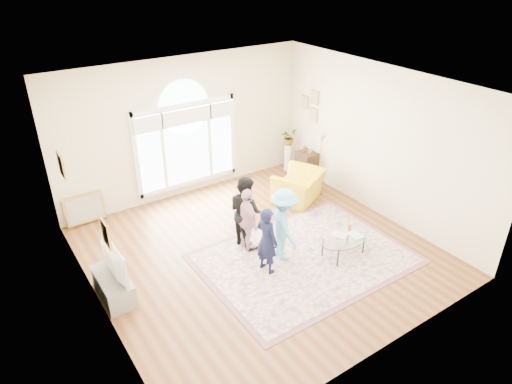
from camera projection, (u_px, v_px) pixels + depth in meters
ground at (260, 251)px, 8.82m from camera, size 6.00×6.00×0.00m
room_shell at (189, 132)px, 10.15m from camera, size 6.00×6.00×6.00m
area_rug at (305, 258)px, 8.60m from camera, size 3.60×2.60×0.02m
rug_border at (305, 259)px, 8.60m from camera, size 3.80×2.80×0.01m
tv_console at (113, 286)px, 7.58m from camera, size 0.45×1.00×0.42m
television at (109, 261)px, 7.35m from camera, size 0.17×1.06×0.61m
coffee_table at (344, 238)px, 8.52m from camera, size 1.12×0.75×0.54m
armchair at (299, 186)px, 10.45m from camera, size 1.40×1.34×0.71m
side_cabinet at (306, 165)px, 11.47m from camera, size 0.40×0.50×0.70m
floor_lamp at (322, 143)px, 10.30m from camera, size 0.26×0.26×1.51m
plant_pedestal at (288, 157)px, 11.91m from camera, size 0.20×0.20×0.70m
potted_plant at (289, 137)px, 11.64m from camera, size 0.47×0.44×0.44m
leaning_picture at (87, 223)px, 9.72m from camera, size 0.80×0.14×0.62m
child_navy at (267, 240)px, 7.99m from camera, size 0.39×0.52×1.28m
child_black at (245, 211)px, 8.69m from camera, size 0.62×0.76×1.45m
child_pink at (247, 220)px, 8.56m from camera, size 0.39×0.79×1.30m
child_blue at (284, 224)px, 8.31m from camera, size 0.74×1.02×1.42m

